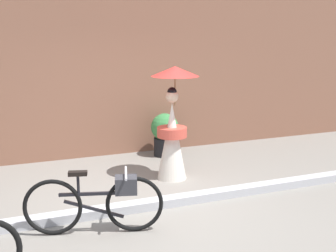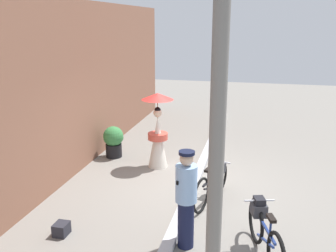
% 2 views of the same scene
% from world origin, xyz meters
% --- Properties ---
extents(ground_plane, '(30.00, 30.00, 0.00)m').
position_xyz_m(ground_plane, '(0.00, 0.00, 0.00)').
color(ground_plane, gray).
extents(building_wall, '(14.00, 0.40, 4.00)m').
position_xyz_m(building_wall, '(0.00, 3.04, 2.00)').
color(building_wall, brown).
rests_on(building_wall, ground_plane).
extents(sidewalk_curb, '(14.00, 0.20, 0.12)m').
position_xyz_m(sidewalk_curb, '(0.00, 0.00, 0.06)').
color(sidewalk_curb, '#B2B2B7').
rests_on(sidewalk_curb, ground_plane).
extents(bicycle_far_side, '(1.62, 0.59, 0.79)m').
position_xyz_m(bicycle_far_side, '(-0.74, -0.48, 0.41)').
color(bicycle_far_side, black).
rests_on(bicycle_far_side, ground_plane).
extents(person_with_parasol, '(0.78, 0.78, 1.85)m').
position_xyz_m(person_with_parasol, '(0.84, 1.08, 0.92)').
color(person_with_parasol, silver).
rests_on(person_with_parasol, ground_plane).
extents(potted_plant_by_door, '(0.55, 0.54, 0.84)m').
position_xyz_m(potted_plant_by_door, '(1.23, 2.39, 0.46)').
color(potted_plant_by_door, black).
rests_on(potted_plant_by_door, ground_plane).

